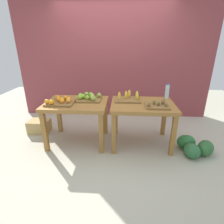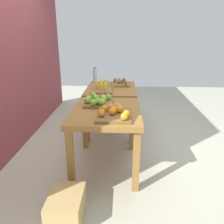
{
  "view_description": "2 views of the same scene",
  "coord_description": "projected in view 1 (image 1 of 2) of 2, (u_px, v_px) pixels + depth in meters",
  "views": [
    {
      "loc": [
        0.23,
        -2.79,
        1.7
      ],
      "look_at": [
        0.05,
        -0.01,
        0.59
      ],
      "focal_mm": 28.26,
      "sensor_mm": 36.0,
      "label": 1
    },
    {
      "loc": [
        -3.03,
        -0.19,
        1.59
      ],
      "look_at": [
        -0.1,
        -0.05,
        0.56
      ],
      "focal_mm": 35.81,
      "sensor_mm": 36.0,
      "label": 2
    }
  ],
  "objects": [
    {
      "name": "ground_plane",
      "position": [
        109.0,
        142.0,
        3.23
      ],
      "size": [
        8.0,
        8.0,
        0.0
      ],
      "primitive_type": "plane",
      "color": "#B8B7A0"
    },
    {
      "name": "back_wall",
      "position": [
        114.0,
        52.0,
        3.93
      ],
      "size": [
        4.4,
        0.12,
        3.0
      ],
      "primitive_type": "cube",
      "color": "brown",
      "rests_on": "ground_plane"
    },
    {
      "name": "display_table_left",
      "position": [
        77.0,
        108.0,
        3.02
      ],
      "size": [
        1.04,
        0.8,
        0.75
      ],
      "color": "olive",
      "rests_on": "ground_plane"
    },
    {
      "name": "display_table_right",
      "position": [
        142.0,
        110.0,
        2.96
      ],
      "size": [
        1.04,
        0.8,
        0.75
      ],
      "color": "olive",
      "rests_on": "ground_plane"
    },
    {
      "name": "orange_bin",
      "position": [
        60.0,
        101.0,
        2.89
      ],
      "size": [
        0.45,
        0.36,
        0.11
      ],
      "color": "brown",
      "rests_on": "display_table_left"
    },
    {
      "name": "apple_bin",
      "position": [
        89.0,
        98.0,
        3.06
      ],
      "size": [
        0.44,
        0.36,
        0.11
      ],
      "color": "brown",
      "rests_on": "display_table_left"
    },
    {
      "name": "banana_crate",
      "position": [
        128.0,
        99.0,
        3.03
      ],
      "size": [
        0.44,
        0.32,
        0.17
      ],
      "color": "brown",
      "rests_on": "display_table_right"
    },
    {
      "name": "kiwi_bin",
      "position": [
        157.0,
        105.0,
        2.75
      ],
      "size": [
        0.36,
        0.32,
        0.1
      ],
      "color": "brown",
      "rests_on": "display_table_right"
    },
    {
      "name": "water_bottle",
      "position": [
        167.0,
        91.0,
        3.14
      ],
      "size": [
        0.07,
        0.07,
        0.26
      ],
      "color": "silver",
      "rests_on": "display_table_right"
    },
    {
      "name": "watermelon_pile",
      "position": [
        195.0,
        147.0,
        2.86
      ],
      "size": [
        0.61,
        0.56,
        0.24
      ],
      "color": "#2C6331",
      "rests_on": "ground_plane"
    },
    {
      "name": "cardboard_produce_box",
      "position": [
        39.0,
        126.0,
        3.55
      ],
      "size": [
        0.4,
        0.3,
        0.25
      ],
      "primitive_type": "cube",
      "color": "tan",
      "rests_on": "ground_plane"
    }
  ]
}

